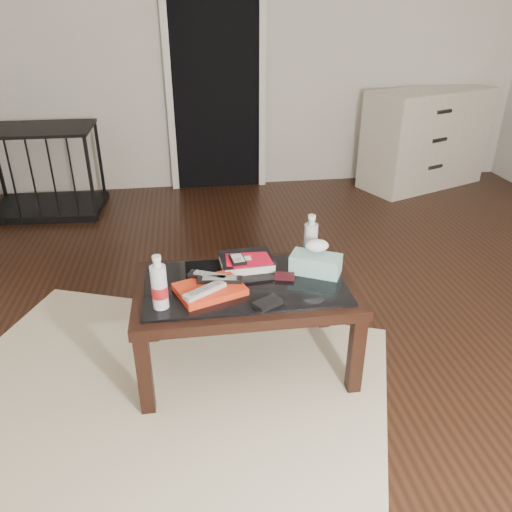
{
  "coord_description": "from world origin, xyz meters",
  "views": [
    {
      "loc": [
        -0.71,
        -2.23,
        1.59
      ],
      "look_at": [
        -0.42,
        -0.19,
        0.55
      ],
      "focal_mm": 35.0,
      "sensor_mm": 36.0,
      "label": 1
    }
  ],
  "objects": [
    {
      "name": "ground",
      "position": [
        0.0,
        0.0,
        0.0
      ],
      "size": [
        5.0,
        5.0,
        0.0
      ],
      "primitive_type": "plane",
      "color": "black",
      "rests_on": "ground"
    },
    {
      "name": "doorway",
      "position": [
        -0.4,
        2.47,
        1.02
      ],
      "size": [
        0.9,
        0.08,
        2.07
      ],
      "color": "black",
      "rests_on": "ground"
    },
    {
      "name": "coffee_table",
      "position": [
        -0.48,
        -0.28,
        0.4
      ],
      "size": [
        1.0,
        0.6,
        0.46
      ],
      "color": "black",
      "rests_on": "ground"
    },
    {
      "name": "rug",
      "position": [
        -0.9,
        -0.47,
        0.01
      ],
      "size": [
        2.4,
        2.11,
        0.01
      ],
      "primitive_type": "cube",
      "rotation": [
        0.0,
        0.0,
        -0.36
      ],
      "color": "#C0B195",
      "rests_on": "ground"
    },
    {
      "name": "dresser",
      "position": [
        1.56,
        2.23,
        0.45
      ],
      "size": [
        1.3,
        0.92,
        0.9
      ],
      "rotation": [
        0.0,
        0.0,
        0.39
      ],
      "color": "beige",
      "rests_on": "ground"
    },
    {
      "name": "pet_crate",
      "position": [
        -1.9,
        2.0,
        0.23
      ],
      "size": [
        0.94,
        0.66,
        0.71
      ],
      "rotation": [
        0.0,
        0.0,
        -0.07
      ],
      "color": "black",
      "rests_on": "ground"
    },
    {
      "name": "magazines",
      "position": [
        -0.65,
        -0.34,
        0.48
      ],
      "size": [
        0.34,
        0.29,
        0.03
      ],
      "primitive_type": "cube",
      "rotation": [
        0.0,
        0.0,
        0.35
      ],
      "color": "red",
      "rests_on": "coffee_table"
    },
    {
      "name": "remote_silver",
      "position": [
        -0.67,
        -0.39,
        0.5
      ],
      "size": [
        0.19,
        0.15,
        0.02
      ],
      "primitive_type": "cube",
      "rotation": [
        0.0,
        0.0,
        0.6
      ],
      "color": "#BABAC0",
      "rests_on": "magazines"
    },
    {
      "name": "remote_black_front",
      "position": [
        -0.6,
        -0.3,
        0.5
      ],
      "size": [
        0.21,
        0.08,
        0.02
      ],
      "primitive_type": "cube",
      "rotation": [
        0.0,
        0.0,
        -0.14
      ],
      "color": "black",
      "rests_on": "magazines"
    },
    {
      "name": "remote_black_back",
      "position": [
        -0.64,
        -0.27,
        0.5
      ],
      "size": [
        0.2,
        0.13,
        0.02
      ],
      "primitive_type": "cube",
      "rotation": [
        0.0,
        0.0,
        -0.45
      ],
      "color": "black",
      "rests_on": "magazines"
    },
    {
      "name": "textbook",
      "position": [
        -0.45,
        -0.12,
        0.48
      ],
      "size": [
        0.26,
        0.22,
        0.05
      ],
      "primitive_type": "cube",
      "rotation": [
        0.0,
        0.0,
        0.07
      ],
      "color": "black",
      "rests_on": "coffee_table"
    },
    {
      "name": "dvd_mailers",
      "position": [
        -0.46,
        -0.14,
        0.51
      ],
      "size": [
        0.2,
        0.14,
        0.01
      ],
      "primitive_type": "cube",
      "rotation": [
        0.0,
        0.0,
        -0.05
      ],
      "color": "red",
      "rests_on": "textbook"
    },
    {
      "name": "ipod",
      "position": [
        -0.5,
        -0.16,
        0.52
      ],
      "size": [
        0.08,
        0.11,
        0.02
      ],
      "primitive_type": "cube",
      "rotation": [
        0.0,
        0.0,
        0.13
      ],
      "color": "black",
      "rests_on": "dvd_mailers"
    },
    {
      "name": "flip_phone",
      "position": [
        -0.3,
        -0.26,
        0.47
      ],
      "size": [
        0.1,
        0.07,
        0.02
      ],
      "primitive_type": "cube",
      "rotation": [
        0.0,
        0.0,
        -0.26
      ],
      "color": "black",
      "rests_on": "coffee_table"
    },
    {
      "name": "wallet",
      "position": [
        -0.41,
        -0.48,
        0.47
      ],
      "size": [
        0.14,
        0.12,
        0.02
      ],
      "primitive_type": "cube",
      "rotation": [
        0.0,
        0.0,
        0.54
      ],
      "color": "black",
      "rests_on": "coffee_table"
    },
    {
      "name": "water_bottle_left",
      "position": [
        -0.85,
        -0.43,
        0.58
      ],
      "size": [
        0.08,
        0.08,
        0.24
      ],
      "primitive_type": "cylinder",
      "rotation": [
        0.0,
        0.0,
        0.27
      ],
      "color": "silver",
      "rests_on": "coffee_table"
    },
    {
      "name": "water_bottle_right",
      "position": [
        -0.14,
        -0.1,
        0.58
      ],
      "size": [
        0.07,
        0.07,
        0.24
      ],
      "primitive_type": "cylinder",
      "rotation": [
        0.0,
        0.0,
        0.14
      ],
      "color": "#B3B8BE",
      "rests_on": "coffee_table"
    },
    {
      "name": "tissue_box",
      "position": [
        -0.14,
        -0.23,
        0.51
      ],
      "size": [
        0.26,
        0.21,
        0.09
      ],
      "primitive_type": "cube",
      "rotation": [
        0.0,
        0.0,
        -0.48
      ],
      "color": "teal",
      "rests_on": "coffee_table"
    }
  ]
}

